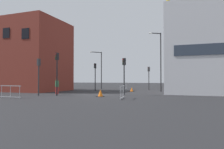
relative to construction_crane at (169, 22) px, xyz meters
The scene contains 17 objects.
ground 36.74m from the construction_crane, 98.09° to the right, with size 160.00×160.00×0.00m, color #28282B.
brick_building 35.10m from the construction_crane, 120.77° to the right, with size 9.99×7.93×9.74m.
office_block 28.23m from the construction_crane, 71.52° to the right, with size 12.76×11.05×9.83m.
construction_crane is the anchor object (origin of this frame).
streetlamp_tall 26.74m from the construction_crane, 88.34° to the right, with size 1.54×0.94×7.84m.
streetlamp_short 25.39m from the construction_crane, 115.80° to the right, with size 1.54×1.65×6.27m.
traffic_light_far 39.15m from the construction_crane, 105.21° to the right, with size 0.28×0.39×3.66m.
traffic_light_crosswalk 38.10m from the construction_crane, 102.82° to the right, with size 0.28×0.38×4.24m.
traffic_light_corner 29.77m from the construction_crane, 107.81° to the right, with size 0.39×0.31×3.90m.
traffic_light_verge 24.34m from the construction_crane, 94.03° to the right, with size 0.39×0.30×3.55m.
traffic_light_median 34.90m from the construction_crane, 93.26° to the right, with size 0.34×0.39×3.76m.
pedestrian_walking 37.43m from the construction_crane, 105.51° to the right, with size 0.34×0.34×1.70m.
safety_barrier_mid_span 25.16m from the construction_crane, 105.70° to the right, with size 0.27×2.15×1.08m.
safety_barrier_right_run 42.65m from the construction_crane, 104.76° to the right, with size 2.44×0.25×1.08m.
safety_barrier_left_run 39.05m from the construction_crane, 91.42° to the right, with size 0.30×1.85×1.08m.
traffic_cone_orange 30.14m from the construction_crane, 96.11° to the right, with size 0.55×0.55×0.56m.
traffic_cone_striped 37.97m from the construction_crane, 95.73° to the right, with size 0.66×0.66×0.67m.
Camera 1 is at (8.85, -19.51, 1.59)m, focal length 33.34 mm.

